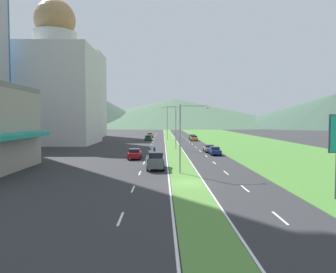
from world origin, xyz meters
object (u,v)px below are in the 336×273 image
(street_lamp_mid, at_px, (174,124))
(car_0, at_px, (192,137))
(car_3, at_px, (215,151))
(car_2, at_px, (194,138))
(street_lamp_near, at_px, (184,133))
(car_1, at_px, (150,135))
(car_5, at_px, (209,148))
(motorcycle_rider, at_px, (154,153))
(car_4, at_px, (148,138))
(car_6, at_px, (135,154))
(pickup_truck_0, at_px, (156,161))
(street_lamp_far, at_px, (168,120))

(street_lamp_mid, distance_m, car_0, 34.62)
(car_3, bearing_deg, car_2, -179.98)
(car_0, distance_m, car_2, 7.05)
(street_lamp_near, height_order, car_1, street_lamp_near)
(car_5, height_order, motorcycle_rider, motorcycle_rider)
(street_lamp_mid, distance_m, car_3, 13.83)
(car_2, xyz_separation_m, car_3, (0.01, -37.74, -0.04))
(car_2, bearing_deg, motorcycle_rider, -14.60)
(car_4, relative_size, car_6, 0.90)
(street_lamp_near, relative_size, motorcycle_rider, 4.01)
(car_0, height_order, car_1, car_0)
(car_4, bearing_deg, car_0, -71.92)
(car_2, distance_m, pickup_truck_0, 54.50)
(street_lamp_far, distance_m, motorcycle_rider, 45.46)
(street_lamp_mid, xyz_separation_m, car_3, (6.82, -11.17, -4.48))
(car_0, bearing_deg, car_5, -0.57)
(car_3, height_order, car_5, car_3)
(car_0, xyz_separation_m, car_2, (-0.17, -7.05, -0.01))
(street_lamp_near, relative_size, car_3, 1.94)
(car_4, height_order, car_5, car_4)
(street_lamp_near, height_order, car_3, street_lamp_near)
(car_4, relative_size, car_5, 0.88)
(street_lamp_far, height_order, car_6, street_lamp_far)
(street_lamp_mid, xyz_separation_m, car_1, (-6.88, 45.87, -4.45))
(motorcycle_rider, bearing_deg, pickup_truck_0, -177.72)
(car_4, height_order, pickup_truck_0, pickup_truck_0)
(car_0, xyz_separation_m, car_1, (-13.85, 12.25, -0.01))
(car_5, xyz_separation_m, motorcycle_rider, (-10.40, -8.29, 0.03))
(motorcycle_rider, bearing_deg, car_5, -51.45)
(street_lamp_near, distance_m, car_6, 16.24)
(car_1, relative_size, car_3, 1.08)
(street_lamp_far, height_order, pickup_truck_0, street_lamp_far)
(street_lamp_near, distance_m, car_0, 64.88)
(pickup_truck_0, bearing_deg, street_lamp_far, -2.67)
(street_lamp_mid, bearing_deg, car_0, 78.27)
(car_2, distance_m, car_3, 37.74)
(pickup_truck_0, bearing_deg, car_2, -10.70)
(car_1, distance_m, car_2, 23.65)
(car_3, xyz_separation_m, car_5, (-0.24, 5.23, -0.03))
(car_6, xyz_separation_m, motorcycle_rider, (3.07, 2.38, -0.08))
(street_lamp_mid, relative_size, car_0, 1.99)
(street_lamp_far, relative_size, car_3, 2.52)
(car_4, bearing_deg, pickup_truck_0, -176.48)
(car_1, height_order, pickup_truck_0, pickup_truck_0)
(car_0, height_order, car_4, car_4)
(street_lamp_mid, bearing_deg, pickup_truck_0, -97.00)
(street_lamp_far, distance_m, car_5, 37.81)
(car_5, bearing_deg, car_3, 2.59)
(car_1, bearing_deg, car_3, -166.50)
(car_5, relative_size, pickup_truck_0, 0.88)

